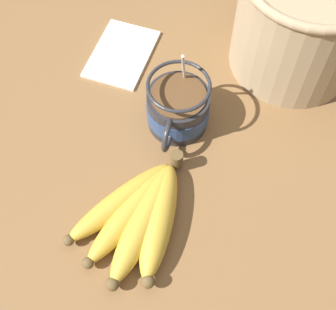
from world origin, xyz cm
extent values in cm
cube|color=brown|center=(0.00, 0.00, 1.29)|extent=(120.86, 120.86, 2.59)
cylinder|color=#28282D|center=(-6.16, -2.20, 6.26)|extent=(10.36, 10.36, 7.35)
cylinder|color=navy|center=(-6.16, -2.20, 6.09)|extent=(10.56, 10.56, 3.51)
torus|color=#28282D|center=(-0.02, -2.20, 7.60)|extent=(5.71, 0.90, 5.71)
cylinder|color=brown|center=(-6.16, -2.20, 10.04)|extent=(9.16, 9.16, 0.40)
torus|color=#28282D|center=(-6.16, -2.20, 12.60)|extent=(10.36, 10.36, 0.60)
cylinder|color=silver|center=(-9.82, -2.20, 10.77)|extent=(4.19, 0.50, 13.50)
ellipsoid|color=silver|center=(-7.97, -2.20, 4.09)|extent=(3.00, 2.00, 0.80)
cylinder|color=brown|center=(2.78, -0.46, 5.52)|extent=(2.00, 2.00, 3.00)
ellipsoid|color=gold|center=(11.65, -6.52, 4.50)|extent=(18.24, 14.14, 3.82)
sphere|color=brown|center=(19.69, -12.01, 4.50)|extent=(1.72, 1.72, 1.72)
ellipsoid|color=gold|center=(12.92, -4.44, 4.56)|extent=(19.86, 10.90, 3.95)
sphere|color=brown|center=(22.13, -8.04, 4.56)|extent=(1.78, 1.78, 1.78)
ellipsoid|color=gold|center=(13.95, -2.12, 4.79)|extent=(21.00, 7.39, 4.41)
sphere|color=brown|center=(24.12, -3.63, 4.79)|extent=(1.99, 1.99, 1.99)
ellipsoid|color=gold|center=(13.12, 0.35, 4.81)|extent=(19.02, 5.90, 4.45)
sphere|color=brown|center=(22.45, 1.08, 4.81)|extent=(2.00, 2.00, 2.00)
cylinder|color=tan|center=(-25.28, 14.59, 12.20)|extent=(22.93, 22.93, 19.22)
cube|color=white|center=(-17.89, -16.32, 2.89)|extent=(15.50, 11.30, 0.60)
camera|label=1|loc=(37.63, 8.21, 70.87)|focal=50.00mm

